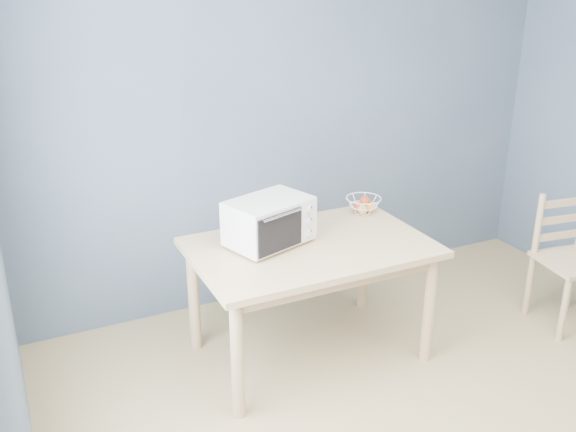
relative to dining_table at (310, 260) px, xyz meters
name	(u,v)px	position (x,y,z in m)	size (l,w,h in m)	color
room	(548,230)	(0.35, -1.37, 0.65)	(4.01, 4.51, 2.61)	tan
dining_table	(310,260)	(0.00, 0.00, 0.00)	(1.40, 0.90, 0.75)	tan
toaster_oven	(267,222)	(-0.24, 0.10, 0.25)	(0.55, 0.47, 0.28)	silver
fruit_basket	(363,205)	(0.55, 0.30, 0.16)	(0.27, 0.27, 0.12)	white
dining_chair	(569,262)	(1.75, -0.38, -0.21)	(0.47, 0.47, 0.89)	tan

